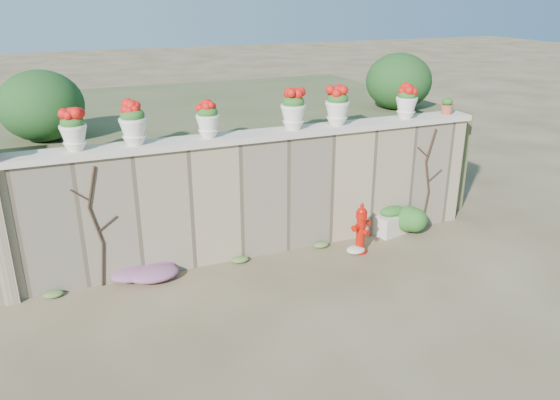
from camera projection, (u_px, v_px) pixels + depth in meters
name	position (u px, v px, depth m)	size (l,w,h in m)	color
ground	(306.00, 300.00, 7.96)	(80.00, 80.00, 0.00)	brown
stone_wall	(261.00, 196.00, 9.16)	(8.00, 0.40, 2.00)	#988465
wall_cap	(261.00, 135.00, 8.79)	(8.10, 0.52, 0.10)	beige
raised_fill	(210.00, 149.00, 11.92)	(9.00, 6.00, 2.00)	#384C23
back_shrub_left	(41.00, 106.00, 8.50)	(1.30, 1.30, 1.10)	#143814
back_shrub_right	(399.00, 81.00, 10.86)	(1.30, 1.30, 1.10)	#143814
vine_left	(97.00, 226.00, 8.01)	(0.60, 0.04, 1.91)	black
vine_right	(428.00, 177.00, 10.13)	(0.60, 0.04, 1.91)	black
fire_hydrant	(361.00, 228.00, 9.28)	(0.39, 0.28, 0.90)	#BA1107
planter_box	(392.00, 221.00, 10.10)	(0.72, 0.53, 0.54)	beige
green_shrub	(414.00, 217.00, 10.05)	(0.69, 0.62, 0.65)	#1E5119
magenta_clump	(142.00, 272.00, 8.48)	(1.02, 0.68, 0.27)	#B624A7
white_flowers	(353.00, 250.00, 9.32)	(0.45, 0.36, 0.16)	white
urn_pot_0	(73.00, 130.00, 7.66)	(0.38, 0.38, 0.59)	silver
urn_pot_1	(133.00, 124.00, 7.94)	(0.41, 0.41, 0.64)	silver
urn_pot_2	(208.00, 119.00, 8.36)	(0.37, 0.37, 0.57)	silver
urn_pot_3	(293.00, 110.00, 8.86)	(0.42, 0.42, 0.65)	silver
urn_pot_4	(337.00, 106.00, 9.15)	(0.41, 0.41, 0.64)	silver
urn_pot_5	(407.00, 102.00, 9.66)	(0.38, 0.38, 0.60)	silver
terracotta_pot	(447.00, 107.00, 10.04)	(0.24, 0.24, 0.29)	#AC4E34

